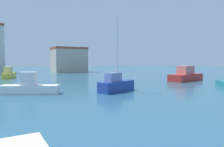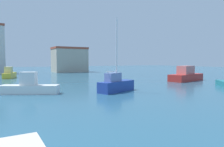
{
  "view_description": "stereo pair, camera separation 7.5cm",
  "coord_description": "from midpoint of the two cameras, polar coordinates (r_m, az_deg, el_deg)",
  "views": [
    {
      "loc": [
        1.92,
        -6.25,
        2.83
      ],
      "look_at": [
        14.07,
        14.64,
        1.36
      ],
      "focal_mm": 33.22,
      "sensor_mm": 36.0,
      "label": 1
    },
    {
      "loc": [
        1.99,
        -6.29,
        2.83
      ],
      "look_at": [
        14.07,
        14.64,
        1.36
      ],
      "focal_mm": 33.22,
      "sensor_mm": 36.0,
      "label": 2
    }
  ],
  "objects": [
    {
      "name": "water",
      "position": [
        29.47,
        -3.76,
        -2.04
      ],
      "size": [
        160.0,
        160.0,
        0.0
      ],
      "primitive_type": "plane",
      "color": "#285670",
      "rests_on": "ground"
    },
    {
      "name": "motorboat_white_outer_mooring",
      "position": [
        19.2,
        -21.89,
        -3.54
      ],
      "size": [
        4.91,
        3.5,
        1.89
      ],
      "color": "white",
      "rests_on": "water"
    },
    {
      "name": "sailboat_blue_center_channel",
      "position": [
        19.17,
        1.05,
        -2.97
      ],
      "size": [
        4.23,
        2.62,
        6.77
      ],
      "color": "#233D93",
      "rests_on": "water"
    },
    {
      "name": "motorboat_red_near_pier",
      "position": [
        31.42,
        19.57,
        -0.51
      ],
      "size": [
        6.7,
        3.45,
        2.14
      ],
      "color": "#B22823",
      "rests_on": "water"
    },
    {
      "name": "motorboat_yellow_mid_harbor",
      "position": [
        38.21,
        -26.52,
        -0.15
      ],
      "size": [
        2.51,
        4.98,
        1.88
      ],
      "color": "gold",
      "rests_on": "water"
    },
    {
      "name": "warehouse_block",
      "position": [
        53.82,
        -11.74,
        3.74
      ],
      "size": [
        8.25,
        5.61,
        6.26
      ],
      "color": "#B2A893",
      "rests_on": "ground"
    }
  ]
}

